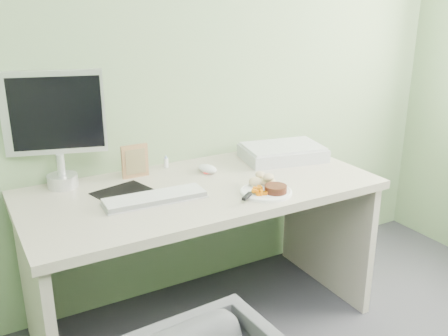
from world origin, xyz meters
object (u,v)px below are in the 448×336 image
desk (202,222)px  monitor (55,123)px  scanner (283,153)px  plate (266,192)px

desk → monitor: bearing=150.3°
scanner → plate: bearing=-122.6°
desk → monitor: monitor is taller
plate → scanner: bearing=46.1°
plate → monitor: bearing=144.7°
plate → scanner: (0.35, 0.36, 0.03)m
monitor → desk: bearing=-13.0°
desk → scanner: (0.55, 0.14, 0.21)m
desk → plate: size_ratio=7.07×
desk → monitor: 0.79m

